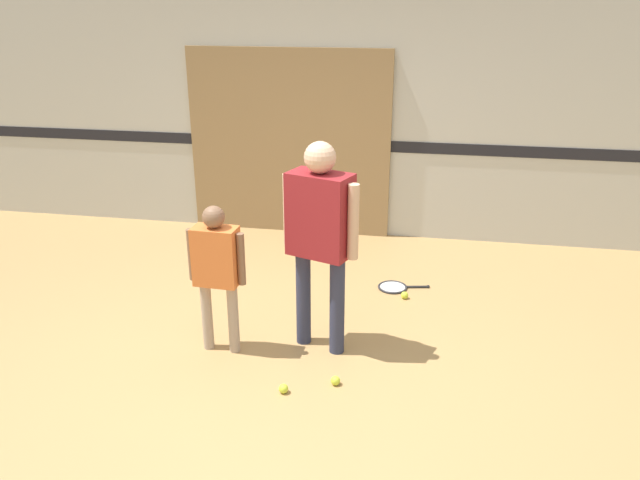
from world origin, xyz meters
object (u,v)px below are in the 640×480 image
at_px(racket_spare_on_floor, 395,287).
at_px(tennis_ball_stray_left, 284,389).
at_px(person_instructor, 320,226).
at_px(tennis_ball_near_instructor, 335,381).
at_px(tennis_ball_by_spare_racket, 405,295).
at_px(person_student_left, 217,264).

distance_m(racket_spare_on_floor, tennis_ball_stray_left, 1.90).
bearing_deg(person_instructor, racket_spare_on_floor, 85.73).
xyz_separation_m(tennis_ball_near_instructor, tennis_ball_by_spare_racket, (0.40, 1.43, 0.00)).
relative_size(person_student_left, racket_spare_on_floor, 2.30).
bearing_deg(racket_spare_on_floor, tennis_ball_near_instructor, -111.88).
bearing_deg(racket_spare_on_floor, tennis_ball_by_spare_racket, -74.55).
distance_m(racket_spare_on_floor, tennis_ball_by_spare_racket, 0.23).
height_order(person_instructor, tennis_ball_by_spare_racket, person_instructor).
bearing_deg(tennis_ball_near_instructor, racket_spare_on_floor, 79.48).
distance_m(racket_spare_on_floor, tennis_ball_near_instructor, 1.66).
height_order(person_student_left, tennis_ball_stray_left, person_student_left).
bearing_deg(tennis_ball_by_spare_racket, tennis_ball_near_instructor, -105.79).
xyz_separation_m(person_student_left, tennis_ball_by_spare_racket, (1.34, 1.11, -0.68)).
height_order(person_student_left, tennis_ball_by_spare_racket, person_student_left).
bearing_deg(racket_spare_on_floor, person_student_left, -144.60).
bearing_deg(person_instructor, tennis_ball_near_instructor, -48.48).
relative_size(racket_spare_on_floor, tennis_ball_by_spare_racket, 7.62).
xyz_separation_m(racket_spare_on_floor, tennis_ball_stray_left, (-0.64, -1.79, 0.02)).
height_order(person_instructor, tennis_ball_stray_left, person_instructor).
xyz_separation_m(racket_spare_on_floor, tennis_ball_by_spare_racket, (0.10, -0.20, 0.02)).
distance_m(person_instructor, tennis_ball_near_instructor, 1.10).
relative_size(person_student_left, tennis_ball_stray_left, 17.56).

